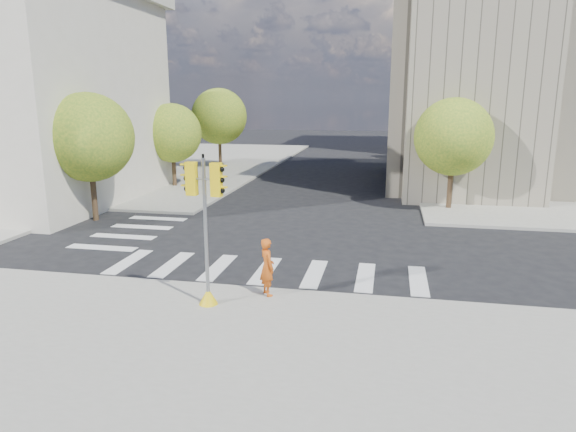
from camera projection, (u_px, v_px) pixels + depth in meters
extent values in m
plane|color=black|center=(280.00, 255.00, 20.51)|extent=(160.00, 160.00, 0.00)
cube|color=gray|center=(161.00, 417.00, 9.98)|extent=(30.00, 14.00, 0.15)
cube|color=gray|center=(133.00, 162.00, 49.12)|extent=(28.00, 40.00, 0.15)
cube|color=gray|center=(473.00, 83.00, 31.57)|extent=(8.00, 8.00, 14.00)
cube|color=#9EA0A3|center=(571.00, 10.00, 53.11)|extent=(20.00, 18.00, 30.00)
cylinder|color=#382616|center=(94.00, 197.00, 26.04)|extent=(0.28, 0.28, 2.45)
sphere|color=#3C7120|center=(89.00, 137.00, 25.37)|extent=(4.40, 4.40, 4.40)
cylinder|color=#382616|center=(174.00, 172.00, 35.63)|extent=(0.28, 0.28, 2.17)
sphere|color=#3C7120|center=(172.00, 133.00, 35.02)|extent=(4.00, 4.00, 4.00)
cylinder|color=#382616|center=(220.00, 154.00, 45.13)|extent=(0.28, 0.28, 2.62)
sphere|color=#3C7120|center=(219.00, 116.00, 44.41)|extent=(4.80, 4.80, 4.80)
cylinder|color=#382616|center=(450.00, 189.00, 28.38)|extent=(0.28, 0.28, 2.38)
sphere|color=#3C7120|center=(453.00, 137.00, 27.73)|extent=(4.20, 4.20, 4.20)
cylinder|color=#382616|center=(433.00, 162.00, 39.83)|extent=(0.28, 0.28, 2.52)
sphere|color=#3C7120|center=(436.00, 121.00, 39.14)|extent=(4.60, 4.60, 4.60)
cylinder|color=#382616|center=(424.00, 149.00, 51.33)|extent=(0.28, 0.28, 2.27)
sphere|color=#3C7120|center=(425.00, 121.00, 50.71)|extent=(4.00, 4.00, 4.00)
cylinder|color=black|center=(455.00, 131.00, 31.44)|extent=(0.12, 0.12, 8.00)
cube|color=black|center=(459.00, 63.00, 30.54)|extent=(0.35, 0.18, 0.22)
cylinder|color=black|center=(436.00, 121.00, 44.82)|extent=(0.12, 0.12, 8.00)
cube|color=black|center=(439.00, 73.00, 43.92)|extent=(0.35, 0.18, 0.22)
cone|color=#E1BD0B|center=(208.00, 296.00, 15.18)|extent=(0.56, 0.56, 0.50)
cylinder|color=gray|center=(206.00, 233.00, 14.74)|extent=(0.11, 0.11, 4.35)
cylinder|color=black|center=(203.00, 156.00, 14.24)|extent=(0.07, 0.07, 0.12)
cylinder|color=gray|center=(204.00, 179.00, 14.39)|extent=(0.90, 0.14, 0.06)
cube|color=#E1BD0B|center=(192.00, 179.00, 14.49)|extent=(0.32, 0.24, 0.95)
cube|color=#E1BD0B|center=(216.00, 180.00, 14.29)|extent=(0.32, 0.24, 0.95)
imported|color=#C04E12|center=(267.00, 267.00, 15.76)|extent=(0.74, 0.79, 1.81)
cube|color=silver|center=(0.00, 214.00, 25.81)|extent=(6.00, 1.23, 0.50)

